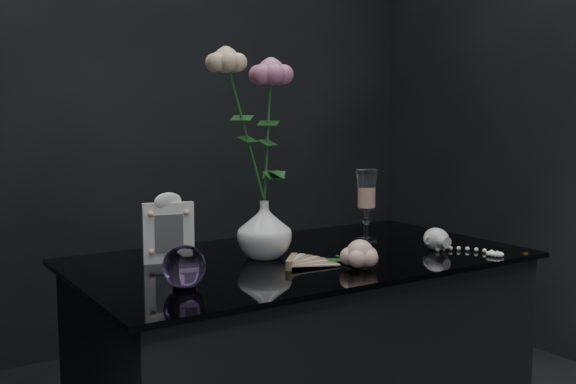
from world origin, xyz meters
TOP-DOWN VIEW (x-y plane):
  - vase at (-0.09, 0.08)m, footprint 0.14×0.14m
  - wine_glass at (0.24, 0.11)m, footprint 0.07×0.07m
  - picture_frame at (-0.29, 0.15)m, footprint 0.14×0.12m
  - paperweight at (-0.35, -0.07)m, footprint 0.09×0.09m
  - paper_fan at (-0.11, -0.06)m, footprint 0.27×0.23m
  - loose_rose at (0.04, -0.12)m, footprint 0.14×0.19m
  - pearl_jar at (0.32, -0.07)m, footprint 0.20×0.21m
  - roses at (-0.10, 0.09)m, footprint 0.21×0.12m

SIDE VIEW (x-z plane):
  - paper_fan at x=-0.11m, z-range 0.76..0.79m
  - pearl_jar at x=0.32m, z-range 0.76..0.82m
  - loose_rose at x=0.04m, z-range 0.76..0.82m
  - paperweight at x=-0.35m, z-range 0.76..0.85m
  - vase at x=-0.09m, z-range 0.76..0.90m
  - picture_frame at x=-0.29m, z-range 0.76..0.92m
  - wine_glass at x=0.24m, z-range 0.76..0.95m
  - roses at x=-0.10m, z-range 0.89..1.28m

